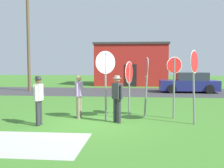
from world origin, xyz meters
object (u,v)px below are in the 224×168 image
at_px(stop_sign_low_front, 194,73).
at_px(person_in_dark_shirt, 79,94).
at_px(stop_sign_far_back, 146,76).
at_px(utility_pole, 28,35).
at_px(stop_sign_nearest, 129,79).
at_px(stop_sign_tallest, 174,77).
at_px(person_in_blue, 39,98).
at_px(stop_sign_rear_left, 106,72).
at_px(parked_car_on_street, 189,83).
at_px(person_near_signs, 117,96).

relative_size(stop_sign_low_front, person_in_dark_shirt, 1.57).
bearing_deg(stop_sign_far_back, utility_pole, 132.15).
bearing_deg(stop_sign_nearest, stop_sign_tallest, 6.77).
distance_m(stop_sign_low_front, person_in_blue, 5.56).
height_order(stop_sign_rear_left, person_in_dark_shirt, stop_sign_rear_left).
bearing_deg(utility_pole, stop_sign_far_back, -47.85).
xyz_separation_m(stop_sign_tallest, person_in_blue, (-4.87, -1.66, -0.65)).
height_order(stop_sign_far_back, person_in_dark_shirt, stop_sign_far_back).
bearing_deg(stop_sign_far_back, stop_sign_nearest, -147.86).
bearing_deg(parked_car_on_street, stop_sign_tallest, -103.42).
distance_m(stop_sign_low_front, person_in_dark_shirt, 4.46).
xyz_separation_m(stop_sign_rear_left, stop_sign_tallest, (2.64, 0.59, -0.21)).
relative_size(stop_sign_nearest, person_near_signs, 1.30).
distance_m(parked_car_on_street, person_near_signs, 12.04).
bearing_deg(stop_sign_rear_left, person_in_dark_shirt, 162.74).
relative_size(stop_sign_far_back, person_in_dark_shirt, 1.44).
distance_m(stop_sign_far_back, stop_sign_nearest, 0.80).
distance_m(stop_sign_low_front, stop_sign_nearest, 2.45).
relative_size(stop_sign_rear_left, person_near_signs, 1.52).
height_order(person_in_blue, person_in_dark_shirt, person_in_blue).
bearing_deg(person_in_dark_shirt, stop_sign_far_back, 9.74).
distance_m(stop_sign_nearest, person_in_blue, 3.49).
bearing_deg(person_near_signs, stop_sign_far_back, 47.33).
xyz_separation_m(stop_sign_low_front, person_near_signs, (-2.74, -0.02, -0.85)).
xyz_separation_m(stop_sign_rear_left, person_in_blue, (-2.23, -1.07, -0.86)).
bearing_deg(stop_sign_nearest, person_near_signs, -118.75).
bearing_deg(stop_sign_far_back, stop_sign_low_front, -35.00).
height_order(parked_car_on_street, person_near_signs, person_near_signs).
distance_m(parked_car_on_street, person_in_blue, 13.90).
distance_m(parked_car_on_street, stop_sign_low_front, 11.32).
bearing_deg(stop_sign_tallest, person_in_dark_shirt, -176.27).
height_order(stop_sign_far_back, person_in_blue, stop_sign_far_back).
relative_size(stop_sign_nearest, person_in_dark_shirt, 1.34).
bearing_deg(parked_car_on_street, utility_pole, -179.94).
distance_m(stop_sign_tallest, stop_sign_nearest, 1.76).
bearing_deg(stop_sign_low_front, stop_sign_rear_left, 173.65).
height_order(stop_sign_low_front, stop_sign_rear_left, stop_sign_low_front).
bearing_deg(stop_sign_far_back, person_near_signs, -132.67).
relative_size(parked_car_on_street, stop_sign_rear_left, 1.63).
bearing_deg(utility_pole, parked_car_on_street, 0.06).
bearing_deg(person_in_blue, stop_sign_far_back, 26.32).
height_order(parked_car_on_street, stop_sign_low_front, stop_sign_low_front).
height_order(utility_pole, person_near_signs, utility_pole).
distance_m(stop_sign_rear_left, person_near_signs, 1.05).
xyz_separation_m(stop_sign_tallest, person_in_dark_shirt, (-3.74, -0.24, -0.68)).
xyz_separation_m(stop_sign_low_front, stop_sign_rear_left, (-3.21, 0.36, 0.00)).
height_order(stop_sign_rear_left, person_in_blue, stop_sign_rear_left).
bearing_deg(parked_car_on_street, stop_sign_nearest, -111.92).
xyz_separation_m(parked_car_on_street, stop_sign_tallest, (-2.42, -10.16, 0.94)).
distance_m(stop_sign_low_front, stop_sign_tallest, 1.13).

